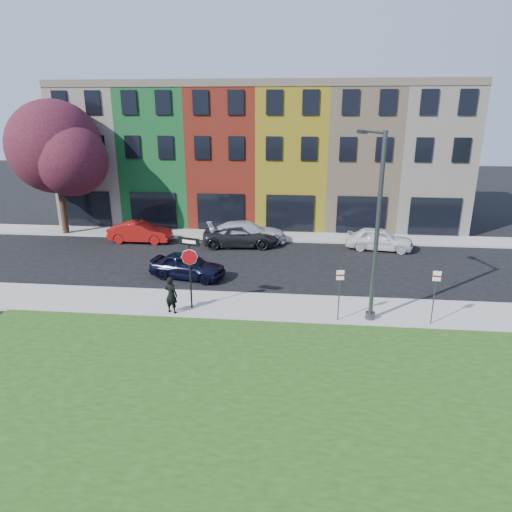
# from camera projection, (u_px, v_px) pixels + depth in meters

# --- Properties ---
(ground) EXTENTS (120.00, 120.00, 0.00)m
(ground) POSITION_uv_depth(u_px,v_px,m) (276.00, 341.00, 17.70)
(ground) COLOR black
(ground) RESTS_ON ground
(sidewalk_near) EXTENTS (40.00, 3.00, 0.12)m
(sidewalk_near) POSITION_uv_depth(u_px,v_px,m) (324.00, 310.00, 20.32)
(sidewalk_near) COLOR gray
(sidewalk_near) RESTS_ON ground
(sidewalk_far) EXTENTS (40.00, 2.40, 0.12)m
(sidewalk_far) POSITION_uv_depth(u_px,v_px,m) (246.00, 236.00, 32.17)
(sidewalk_far) COLOR gray
(sidewalk_far) RESTS_ON ground
(rowhouse_block) EXTENTS (30.00, 10.12, 10.00)m
(rowhouse_block) POSITION_uv_depth(u_px,v_px,m) (262.00, 156.00, 36.45)
(rowhouse_block) COLOR beige
(rowhouse_block) RESTS_ON ground
(stop_sign) EXTENTS (1.01, 0.35, 3.25)m
(stop_sign) POSITION_uv_depth(u_px,v_px,m) (189.00, 259.00, 19.66)
(stop_sign) COLOR black
(stop_sign) RESTS_ON sidewalk_near
(man) EXTENTS (0.84, 0.75, 1.65)m
(man) POSITION_uv_depth(u_px,v_px,m) (171.00, 295.00, 19.66)
(man) COLOR black
(man) RESTS_ON sidewalk_near
(sedan_near) EXTENTS (3.18, 4.64, 1.37)m
(sedan_near) POSITION_uv_depth(u_px,v_px,m) (187.00, 266.00, 24.11)
(sedan_near) COLOR black
(sedan_near) RESTS_ON ground
(parked_car_red) EXTENTS (1.50, 4.19, 1.38)m
(parked_car_red) POSITION_uv_depth(u_px,v_px,m) (140.00, 232.00, 30.63)
(parked_car_red) COLOR maroon
(parked_car_red) RESTS_ON ground
(parked_car_silver) EXTENTS (5.07, 6.39, 1.50)m
(parked_car_silver) POSITION_uv_depth(u_px,v_px,m) (247.00, 233.00, 30.21)
(parked_car_silver) COLOR silver
(parked_car_silver) RESTS_ON ground
(parked_car_dark) EXTENTS (3.20, 5.33, 1.36)m
(parked_car_dark) POSITION_uv_depth(u_px,v_px,m) (241.00, 236.00, 29.78)
(parked_car_dark) COLOR black
(parked_car_dark) RESTS_ON ground
(parked_car_white) EXTENTS (2.91, 4.65, 1.41)m
(parked_car_white) POSITION_uv_depth(u_px,v_px,m) (379.00, 239.00, 28.97)
(parked_car_white) COLOR white
(parked_car_white) RESTS_ON ground
(street_lamp) EXTENTS (1.01, 2.51, 7.71)m
(street_lamp) POSITION_uv_depth(u_px,v_px,m) (375.00, 228.00, 18.32)
(street_lamp) COLOR #414345
(street_lamp) RESTS_ON sidewalk_near
(parking_sign_a) EXTENTS (0.32, 0.10, 2.35)m
(parking_sign_a) POSITION_uv_depth(u_px,v_px,m) (339.00, 288.00, 18.76)
(parking_sign_a) COLOR #414345
(parking_sign_a) RESTS_ON sidewalk_near
(parking_sign_b) EXTENTS (0.32, 0.09, 2.45)m
(parking_sign_b) POSITION_uv_depth(u_px,v_px,m) (435.00, 290.00, 18.40)
(parking_sign_b) COLOR #414345
(parking_sign_b) RESTS_ON sidewalk_near
(tree_purple) EXTENTS (7.49, 6.55, 9.13)m
(tree_purple) POSITION_uv_depth(u_px,v_px,m) (57.00, 149.00, 30.89)
(tree_purple) COLOR black
(tree_purple) RESTS_ON sidewalk_far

